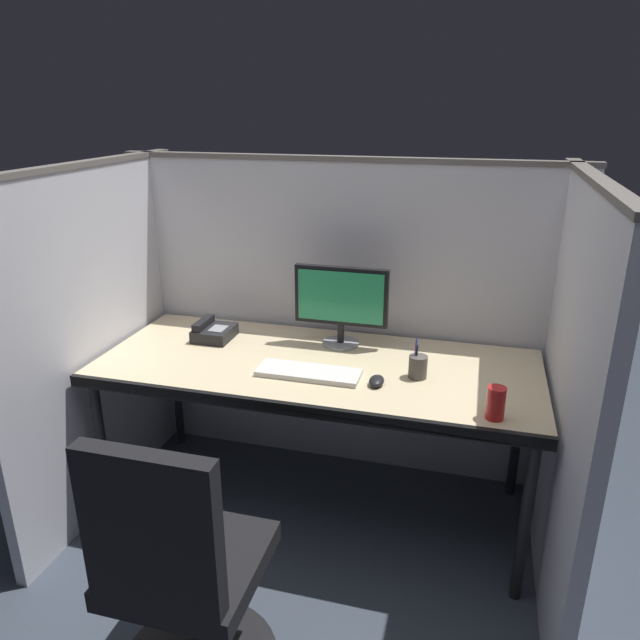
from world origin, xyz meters
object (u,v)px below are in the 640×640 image
desk (316,374)px  pen_cup (418,367)px  computer_mouse (377,381)px  monitor_center (341,301)px  soda_can (496,403)px  desk_phone (213,332)px  office_chair (185,600)px  keyboard_main (308,372)px

desk → pen_cup: (0.44, -0.02, 0.10)m
computer_mouse → monitor_center: bearing=122.6°
soda_can → monitor_center: bearing=142.6°
computer_mouse → soda_can: (0.45, -0.16, 0.04)m
desk → computer_mouse: size_ratio=19.79×
monitor_center → soda_can: size_ratio=3.52×
desk → desk_phone: bearing=164.2°
office_chair → pen_cup: 1.22m
desk_phone → pen_cup: bearing=-10.2°
keyboard_main → computer_mouse: 0.29m
monitor_center → pen_cup: bearing=-33.8°
computer_mouse → pen_cup: 0.19m
monitor_center → pen_cup: monitor_center is taller
monitor_center → computer_mouse: monitor_center is taller
computer_mouse → soda_can: bearing=-19.3°
monitor_center → computer_mouse: (0.24, -0.37, -0.20)m
monitor_center → keyboard_main: monitor_center is taller
desk → desk_phone: size_ratio=10.00×
pen_cup → soda_can: size_ratio=1.39×
desk → computer_mouse: bearing=-24.7°
desk_phone → soda_can: soda_can is taller
office_chair → pen_cup: size_ratio=5.75×
office_chair → monitor_center: 1.39m
monitor_center → soda_can: 0.88m
monitor_center → computer_mouse: 0.48m
soda_can → keyboard_main: bearing=166.8°
desk → keyboard_main: size_ratio=4.42×
monitor_center → soda_can: bearing=-37.4°
office_chair → desk_phone: office_chair is taller
office_chair → computer_mouse: bearing=61.2°
desk_phone → desk: bearing=-15.8°
keyboard_main → office_chair: bearing=-98.8°
pen_cup → monitor_center: bearing=146.2°
monitor_center → soda_can: (0.69, -0.53, -0.15)m
desk → computer_mouse: computer_mouse is taller
computer_mouse → desk: bearing=155.3°
desk_phone → soda_can: 1.37m
monitor_center → pen_cup: 0.49m
office_chair → computer_mouse: size_ratio=10.16×
office_chair → desk_phone: 1.30m
keyboard_main → computer_mouse: bearing=-3.1°
office_chair → soda_can: office_chair is taller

